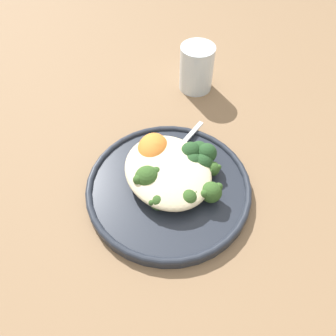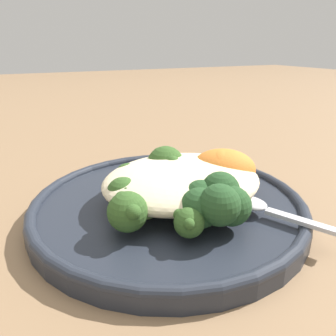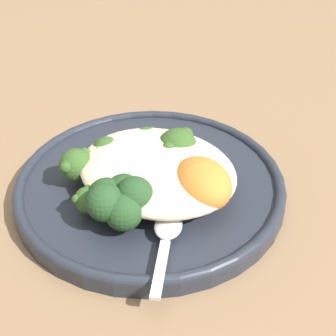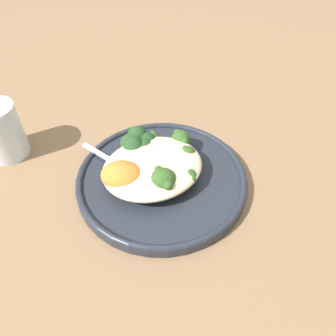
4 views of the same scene
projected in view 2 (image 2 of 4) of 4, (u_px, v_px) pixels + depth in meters
The scene contains 13 objects.
ground_plane at pixel (185, 217), 0.35m from camera, with size 4.00×4.00×0.00m, color #846647.
plate at pixel (168, 205), 0.35m from camera, with size 0.29×0.29×0.02m.
quinoa_mound at pixel (180, 181), 0.34m from camera, with size 0.17×0.14×0.04m, color beige.
broccoli_stalk_0 at pixel (167, 168), 0.37m from camera, with size 0.04×0.09×0.04m.
broccoli_stalk_1 at pixel (140, 180), 0.36m from camera, with size 0.09×0.08×0.03m.
broccoli_stalk_2 at pixel (151, 186), 0.35m from camera, with size 0.08×0.06×0.03m.
broccoli_stalk_3 at pixel (138, 194), 0.32m from camera, with size 0.11×0.04×0.03m.
broccoli_stalk_4 at pixel (148, 206), 0.30m from camera, with size 0.12×0.07×0.04m.
broccoli_stalk_5 at pixel (190, 212), 0.29m from camera, with size 0.07×0.10×0.03m.
sweet_potato_chunk_0 at pixel (223, 169), 0.36m from camera, with size 0.07×0.06×0.04m, color orange.
sweet_potato_chunk_1 at pixel (221, 169), 0.36m from camera, with size 0.05×0.04×0.04m, color orange.
kale_tuft at pixel (214, 202), 0.29m from camera, with size 0.06×0.06×0.04m.
spoon at pixel (259, 206), 0.32m from camera, with size 0.06×0.10×0.01m.
Camera 2 is at (0.15, 0.27, 0.17)m, focal length 35.00 mm.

